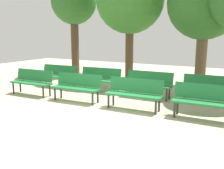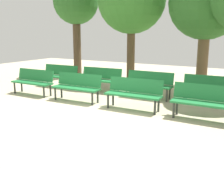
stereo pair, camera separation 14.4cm
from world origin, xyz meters
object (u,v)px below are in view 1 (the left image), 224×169
object	(u,v)px
tree_1	(130,0)
tree_2	(74,3)
bench_r0_c2	(134,92)
bench_r1_c1	(100,78)
bench_r0_c1	(77,85)
bench_r1_c3	(210,88)
bench_r0_c3	(206,100)
tree_0	(205,3)
bench_r0_c0	(32,80)
bench_r1_c0	(58,75)
bench_r1_c2	(148,83)

from	to	relation	value
tree_1	tree_2	size ratio (longest dim) A/B	1.04
bench_r0_c2	bench_r1_c1	distance (m)	2.49
bench_r0_c1	bench_r1_c3	world-z (taller)	same
bench_r0_c3	tree_0	world-z (taller)	tree_0
bench_r0_c1	tree_2	size ratio (longest dim) A/B	0.34
bench_r0_c1	tree_2	bearing A→B (deg)	124.49
bench_r1_c1	tree_1	distance (m)	3.89
bench_r0_c3	tree_1	bearing A→B (deg)	134.21
bench_r0_c3	tree_1	size ratio (longest dim) A/B	0.32
bench_r0_c0	bench_r0_c3	bearing A→B (deg)	0.54
bench_r1_c0	bench_r1_c2	xyz separation A→B (m)	(3.79, 0.14, 0.00)
bench_r0_c1	bench_r1_c0	distance (m)	2.42
bench_r1_c2	bench_r0_c2	bearing A→B (deg)	-85.72
bench_r0_c0	bench_r1_c2	distance (m)	4.03
bench_r0_c1	bench_r0_c2	world-z (taller)	same
tree_2	tree_0	bearing A→B (deg)	-2.20
bench_r1_c2	tree_2	size ratio (longest dim) A/B	0.33
bench_r1_c1	tree_0	bearing A→B (deg)	35.12
bench_r0_c0	bench_r1_c2	xyz separation A→B (m)	(3.70, 1.58, 0.00)
bench_r1_c2	bench_r0_c0	bearing A→B (deg)	-158.19
bench_r0_c0	bench_r1_c0	bearing A→B (deg)	91.81
bench_r1_c2	tree_2	xyz separation A→B (m)	(-5.06, 2.72, 3.10)
bench_r0_c1	bench_r1_c1	bearing A→B (deg)	90.39
bench_r0_c2	tree_0	world-z (taller)	tree_0
bench_r0_c3	bench_r1_c3	size ratio (longest dim) A/B	0.99
bench_r1_c0	bench_r1_c3	xyz separation A→B (m)	(5.71, 0.25, 0.00)
bench_r1_c3	bench_r0_c0	bearing A→B (deg)	-165.83
bench_r1_c1	bench_r1_c3	distance (m)	3.82
bench_r0_c2	bench_r1_c0	world-z (taller)	same
bench_r1_c3	tree_2	size ratio (longest dim) A/B	0.34
bench_r1_c3	tree_0	distance (m)	3.68
bench_r0_c1	bench_r1_c0	size ratio (longest dim) A/B	1.00
bench_r0_c0	tree_2	bearing A→B (deg)	106.16
bench_r1_c2	tree_1	world-z (taller)	tree_1
bench_r1_c1	tree_1	world-z (taller)	tree_1
bench_r1_c2	tree_0	distance (m)	3.88
bench_r0_c0	bench_r0_c1	bearing A→B (deg)	0.25
bench_r1_c2	tree_1	bearing A→B (deg)	126.09
bench_r0_c0	bench_r1_c0	xyz separation A→B (m)	(-0.08, 1.44, 0.00)
bench_r0_c0	tree_2	size ratio (longest dim) A/B	0.33
bench_r0_c0	bench_r1_c1	size ratio (longest dim) A/B	0.99
bench_r1_c1	tree_2	xyz separation A→B (m)	(-3.17, 2.74, 3.10)
bench_r1_c3	tree_0	xyz separation A→B (m)	(-0.71, 2.37, 2.72)
bench_r1_c3	bench_r1_c2	bearing A→B (deg)	-179.30
tree_0	tree_1	xyz separation A→B (m)	(-3.06, -0.06, 0.30)
bench_r0_c1	bench_r1_c2	distance (m)	2.37
bench_r1_c0	tree_0	world-z (taller)	tree_0
bench_r0_c0	tree_1	bearing A→B (deg)	63.67
bench_r0_c3	bench_r1_c3	xyz separation A→B (m)	(-0.12, 1.49, 0.00)
bench_r1_c2	bench_r1_c1	bearing A→B (deg)	179.39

